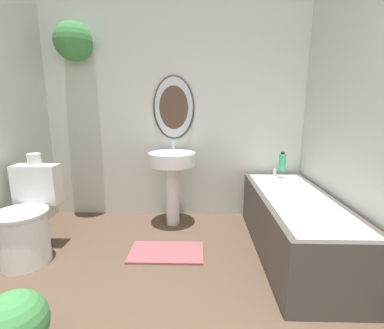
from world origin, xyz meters
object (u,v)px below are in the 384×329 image
pedestal_sink (172,170)px  toilet_paper_roll (34,159)px  toilet (27,224)px  bathtub (295,224)px  shampoo_bottle (282,162)px

pedestal_sink → toilet_paper_roll: (-1.15, -0.52, 0.21)m
toilet → toilet_paper_roll: size_ratio=6.98×
toilet → bathtub: 2.27m
toilet → pedestal_sink: (1.15, 0.73, 0.30)m
toilet → pedestal_sink: size_ratio=0.86×
toilet → shampoo_bottle: (2.32, 0.79, 0.37)m
pedestal_sink → bathtub: size_ratio=0.55×
toilet_paper_roll → bathtub: bearing=-1.5°
bathtub → toilet_paper_roll: size_ratio=14.85×
pedestal_sink → bathtub: 1.30m
toilet → toilet_paper_roll: toilet_paper_roll is taller
shampoo_bottle → bathtub: bearing=-94.6°
bathtub → shampoo_bottle: size_ratio=8.05×
toilet → toilet_paper_roll: 0.55m
toilet → bathtub: size_ratio=0.47×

